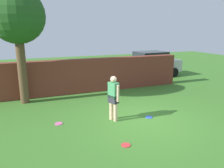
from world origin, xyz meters
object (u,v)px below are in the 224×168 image
(frisbee_pink, at_px, (59,124))
(frisbee_red, at_px, (126,145))
(tree, at_px, (17,17))
(car, at_px, (150,64))
(frisbee_blue, at_px, (149,117))
(person, at_px, (113,96))

(frisbee_pink, distance_m, frisbee_red, 2.68)
(frisbee_red, bearing_deg, tree, 116.56)
(frisbee_pink, xyz_separation_m, frisbee_red, (1.53, -2.20, 0.00))
(car, bearing_deg, frisbee_blue, 53.93)
(frisbee_blue, bearing_deg, frisbee_red, -137.41)
(car, height_order, frisbee_pink, car)
(frisbee_pink, relative_size, frisbee_red, 1.00)
(tree, bearing_deg, frisbee_pink, -70.60)
(tree, relative_size, car, 1.13)
(person, distance_m, car, 8.05)
(tree, relative_size, frisbee_blue, 18.07)
(person, height_order, frisbee_pink, person)
(tree, xyz_separation_m, frisbee_red, (2.56, -5.11, -3.65))
(tree, relative_size, frisbee_pink, 18.07)
(tree, xyz_separation_m, car, (8.14, 2.80, -2.79))
(frisbee_red, bearing_deg, car, 54.79)
(car, distance_m, frisbee_pink, 9.16)
(person, xyz_separation_m, frisbee_pink, (-1.88, 0.41, -0.89))
(tree, height_order, person, tree)
(car, distance_m, frisbee_red, 9.72)
(tree, height_order, frisbee_red, tree)
(person, bearing_deg, frisbee_pink, -122.31)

